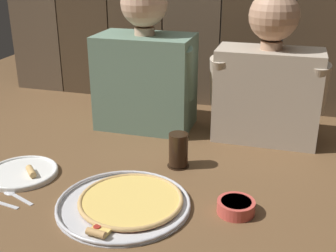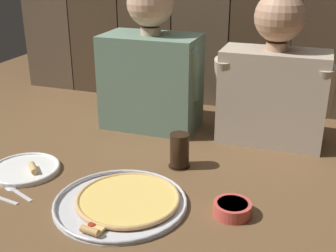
{
  "view_description": "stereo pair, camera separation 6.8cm",
  "coord_description": "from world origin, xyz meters",
  "px_view_note": "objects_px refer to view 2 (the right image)",
  "views": [
    {
      "loc": [
        0.33,
        -1.13,
        0.7
      ],
      "look_at": [
        -0.03,
        0.1,
        0.18
      ],
      "focal_mm": 46.6,
      "sensor_mm": 36.0,
      "label": 1
    },
    {
      "loc": [
        0.39,
        -1.11,
        0.7
      ],
      "look_at": [
        -0.03,
        0.1,
        0.18
      ],
      "focal_mm": 46.6,
      "sensor_mm": 36.0,
      "label": 2
    }
  ],
  "objects_px": {
    "pizza_tray": "(124,201)",
    "diner_left": "(151,64)",
    "dinner_plate": "(25,169)",
    "dipping_bowl": "(232,208)",
    "diner_right": "(274,75)",
    "drinking_glass": "(179,151)"
  },
  "relations": [
    {
      "from": "dinner_plate",
      "to": "diner_right",
      "type": "bearing_deg",
      "value": 35.67
    },
    {
      "from": "dinner_plate",
      "to": "dipping_bowl",
      "type": "height_order",
      "value": "dipping_bowl"
    },
    {
      "from": "diner_left",
      "to": "dipping_bowl",
      "type": "bearing_deg",
      "value": -50.53
    },
    {
      "from": "dinner_plate",
      "to": "diner_left",
      "type": "xyz_separation_m",
      "value": [
        0.25,
        0.54,
        0.26
      ]
    },
    {
      "from": "drinking_glass",
      "to": "diner_right",
      "type": "bearing_deg",
      "value": 51.07
    },
    {
      "from": "dipping_bowl",
      "to": "diner_left",
      "type": "xyz_separation_m",
      "value": [
        -0.46,
        0.56,
        0.25
      ]
    },
    {
      "from": "pizza_tray",
      "to": "diner_left",
      "type": "relative_size",
      "value": 0.65
    },
    {
      "from": "pizza_tray",
      "to": "diner_left",
      "type": "height_order",
      "value": "diner_left"
    },
    {
      "from": "pizza_tray",
      "to": "dinner_plate",
      "type": "bearing_deg",
      "value": 169.29
    },
    {
      "from": "pizza_tray",
      "to": "drinking_glass",
      "type": "distance_m",
      "value": 0.3
    },
    {
      "from": "drinking_glass",
      "to": "diner_right",
      "type": "relative_size",
      "value": 0.21
    },
    {
      "from": "pizza_tray",
      "to": "drinking_glass",
      "type": "relative_size",
      "value": 3.26
    },
    {
      "from": "diner_left",
      "to": "diner_right",
      "type": "xyz_separation_m",
      "value": [
        0.49,
        -0.0,
        -0.0
      ]
    },
    {
      "from": "diner_left",
      "to": "diner_right",
      "type": "bearing_deg",
      "value": -0.0
    },
    {
      "from": "dinner_plate",
      "to": "diner_left",
      "type": "relative_size",
      "value": 0.39
    },
    {
      "from": "dinner_plate",
      "to": "diner_left",
      "type": "bearing_deg",
      "value": 64.65
    },
    {
      "from": "drinking_glass",
      "to": "dipping_bowl",
      "type": "bearing_deg",
      "value": -45.16
    },
    {
      "from": "drinking_glass",
      "to": "diner_right",
      "type": "distance_m",
      "value": 0.47
    },
    {
      "from": "pizza_tray",
      "to": "dinner_plate",
      "type": "xyz_separation_m",
      "value": [
        -0.4,
        0.08,
        -0.0
      ]
    },
    {
      "from": "drinking_glass",
      "to": "dipping_bowl",
      "type": "distance_m",
      "value": 0.33
    },
    {
      "from": "dipping_bowl",
      "to": "diner_right",
      "type": "height_order",
      "value": "diner_right"
    },
    {
      "from": "pizza_tray",
      "to": "drinking_glass",
      "type": "height_order",
      "value": "drinking_glass"
    }
  ]
}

